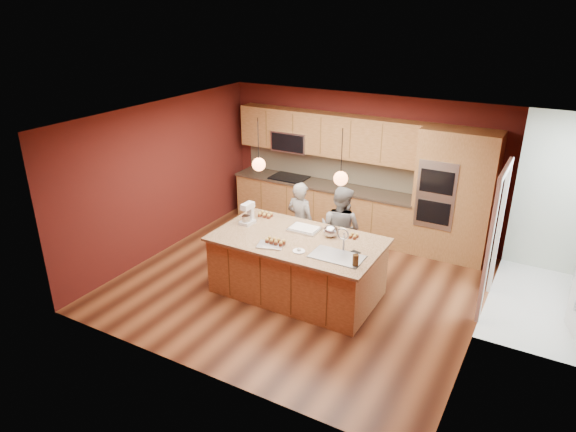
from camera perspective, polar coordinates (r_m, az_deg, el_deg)
The scene contains 24 objects.
floor at distance 8.42m, azimuth 1.21°, elevation -7.50°, with size 5.50×5.50×0.00m, color #3F1F12.
ceiling at distance 7.43m, azimuth 1.39°, elevation 10.78°, with size 5.50×5.50×0.00m, color silver.
wall_back at distance 9.98m, azimuth 8.11°, elevation 5.71°, with size 5.50×5.50×0.00m, color #501814.
wall_front at distance 5.95m, azimuth -10.22°, elevation -6.77°, with size 5.50×5.50×0.00m, color #501814.
wall_left at distance 9.35m, azimuth -13.78°, elevation 4.10°, with size 5.00×5.00×0.00m, color #501814.
wall_right at distance 7.07m, azimuth 21.37°, elevation -3.06°, with size 5.00×5.00×0.00m, color #501814.
cabinet_run at distance 10.12m, azimuth 3.88°, elevation 3.96°, with size 3.74×0.64×2.30m.
oven_column at distance 9.29m, azimuth 17.96°, elevation 2.19°, with size 1.30×0.62×2.30m.
doorway_trim at distance 7.92m, azimuth 21.87°, elevation -2.74°, with size 0.08×1.11×2.20m, color white, non-canonical shape.
pendant_left at distance 7.67m, azimuth -3.27°, elevation 5.77°, with size 0.20×0.20×0.80m.
pendant_right at distance 7.07m, azimuth 5.88°, elevation 4.20°, with size 0.20×0.20×0.80m.
island at distance 7.94m, azimuth 1.12°, elevation -5.53°, with size 2.55×1.43×1.32m.
person_left at distance 8.80m, azimuth 1.39°, elevation -0.76°, with size 0.53×0.35×1.46m, color black.
person_right at distance 8.49m, azimuth 5.84°, elevation -1.57°, with size 0.74×0.57×1.52m, color gray.
stand_mixer at distance 8.21m, azimuth -4.50°, elevation 0.12°, with size 0.20×0.27×0.35m.
sheet_cake at distance 8.00m, azimuth 1.83°, elevation -1.44°, with size 0.48×0.36×0.05m.
cooling_rack at distance 7.51m, azimuth -1.94°, elevation -3.25°, with size 0.38×0.27×0.02m, color #B5B7BC.
mixing_bowl at distance 7.79m, azimuth 4.76°, elevation -1.69°, with size 0.22×0.22×0.19m, color silver.
plate at distance 7.34m, azimuth 1.21°, elevation -3.92°, with size 0.18×0.18×0.01m, color white.
tumbler at distance 6.99m, azimuth 7.51°, elevation -4.91°, with size 0.08×0.08×0.17m, color #352110.
phone at distance 7.38m, azimuth 7.55°, elevation -4.00°, with size 0.13×0.07×0.01m, color black.
cupcakes_left at distance 8.50m, azimuth -2.54°, elevation 0.17°, with size 0.26×0.17×0.08m, color #B49241, non-canonical shape.
cupcakes_rack at distance 7.54m, azimuth -1.44°, elevation -2.79°, with size 0.31×0.16×0.07m, color #B49241, non-canonical shape.
cupcakes_right at distance 7.81m, azimuth 7.29°, elevation -2.19°, with size 0.15×0.15×0.07m, color #B49241, non-canonical shape.
Camera 1 is at (3.40, -6.42, 4.25)m, focal length 32.00 mm.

